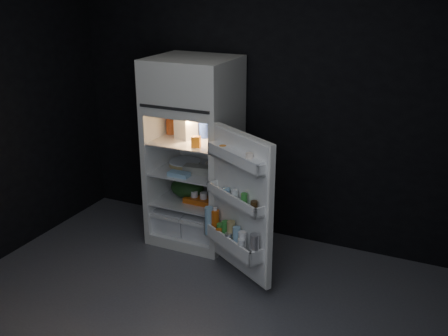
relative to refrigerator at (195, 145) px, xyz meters
The scene contains 17 objects.
floor 1.73m from the refrigerator, 66.66° to the right, with size 4.00×3.40×0.00m, color #54545A.
wall_back 0.79m from the refrigerator, 33.65° to the left, with size 4.00×0.00×2.70m, color black.
refrigerator is the anchor object (origin of this frame).
fridge_door 0.95m from the refrigerator, 39.35° to the right, with size 0.71×0.54×1.22m.
milk_jug 0.21m from the refrigerator, 148.67° to the right, with size 0.16×0.16×0.24m, color white.
mayo_jar 0.17m from the refrigerator, 41.22° to the left, with size 0.11×0.11×0.14m, color #1D37A1.
jam_jar 0.28m from the refrigerator, ahead, with size 0.10×0.10×0.13m, color #31210D.
amber_bottle 0.33m from the refrigerator, behind, with size 0.09×0.09×0.22m, color #BA4E1D.
small_carton 0.31m from the refrigerator, 60.19° to the right, with size 0.08×0.06×0.10m, color orange.
egg_carton 0.25m from the refrigerator, 46.75° to the right, with size 0.31×0.12×0.07m, color gray.
pie 0.24m from the refrigerator, behind, with size 0.30×0.30×0.04m, color tan.
flat_package 0.34m from the refrigerator, 97.24° to the right, with size 0.20×0.10×0.04m, color #87B4D1.
wrapped_pkg 0.26m from the refrigerator, 33.19° to the left, with size 0.11×0.09×0.05m, color beige.
produce_bag 0.44m from the refrigerator, 151.00° to the right, with size 0.33×0.28×0.20m, color #193815.
yogurt_tray 0.53m from the refrigerator, 49.11° to the right, with size 0.29×0.16×0.05m, color #CA5311.
small_can_red 0.53m from the refrigerator, 34.95° to the left, with size 0.06×0.06×0.09m, color #CA5311.
small_can_silver 0.54m from the refrigerator, 31.58° to the left, with size 0.07×0.07×0.09m, color silver.
Camera 1 is at (1.66, -2.85, 2.47)m, focal length 42.00 mm.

